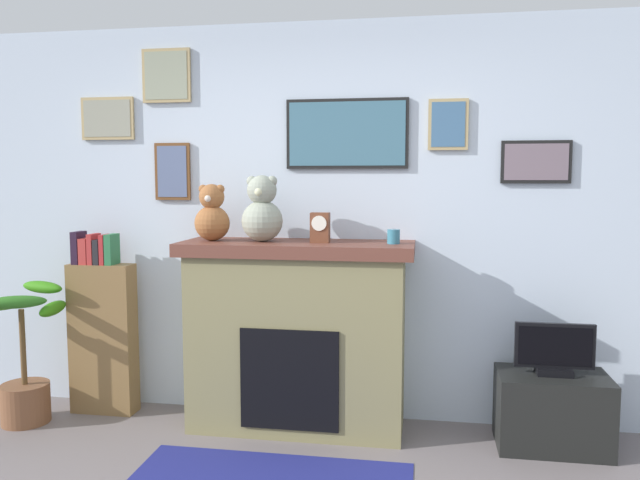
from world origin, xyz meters
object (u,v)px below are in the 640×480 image
(bookshelf, at_px, (103,331))
(teddy_bear_tan, at_px, (212,215))
(television, at_px, (554,351))
(teddy_bear_grey, at_px, (262,212))
(potted_plant, at_px, (24,365))
(tv_stand, at_px, (552,411))
(candle_jar, at_px, (394,237))
(fireplace, at_px, (297,335))
(mantel_clock, at_px, (320,227))

(bookshelf, xyz_separation_m, teddy_bear_tan, (0.81, -0.06, 0.80))
(television, distance_m, teddy_bear_tan, 2.23)
(bookshelf, xyz_separation_m, teddy_bear_grey, (1.14, -0.06, 0.82))
(potted_plant, height_order, tv_stand, potted_plant)
(potted_plant, bearing_deg, television, 2.86)
(teddy_bear_grey, bearing_deg, candle_jar, 0.04)
(bookshelf, xyz_separation_m, potted_plant, (-0.41, -0.27, -0.18))
(teddy_bear_tan, bearing_deg, teddy_bear_grey, -0.01)
(bookshelf, relative_size, candle_jar, 14.08)
(fireplace, bearing_deg, teddy_bear_tan, -178.09)
(potted_plant, distance_m, candle_jar, 2.53)
(candle_jar, xyz_separation_m, teddy_bear_grey, (-0.82, -0.00, 0.14))
(fireplace, bearing_deg, teddy_bear_grey, -175.21)
(teddy_bear_grey, bearing_deg, tv_stand, -1.23)
(candle_jar, bearing_deg, teddy_bear_tan, -179.98)
(teddy_bear_grey, bearing_deg, television, -1.27)
(candle_jar, relative_size, teddy_bear_tan, 0.24)
(potted_plant, xyz_separation_m, television, (3.32, 0.17, 0.20))
(fireplace, bearing_deg, mantel_clock, -7.16)
(bookshelf, height_order, candle_jar, candle_jar)
(television, bearing_deg, bookshelf, 178.00)
(candle_jar, height_order, teddy_bear_grey, teddy_bear_grey)
(mantel_clock, bearing_deg, television, -1.58)
(bookshelf, height_order, potted_plant, bookshelf)
(potted_plant, bearing_deg, mantel_clock, 6.08)
(bookshelf, height_order, television, bookshelf)
(fireplace, relative_size, television, 3.23)
(candle_jar, bearing_deg, bookshelf, 178.20)
(television, height_order, mantel_clock, mantel_clock)
(potted_plant, xyz_separation_m, mantel_clock, (1.92, 0.20, 0.90))
(bookshelf, relative_size, television, 2.74)
(bookshelf, relative_size, tv_stand, 1.95)
(mantel_clock, height_order, teddy_bear_grey, teddy_bear_grey)
(fireplace, distance_m, teddy_bear_tan, 0.93)
(fireplace, distance_m, bookshelf, 1.36)
(bookshelf, height_order, mantel_clock, mantel_clock)
(candle_jar, bearing_deg, teddy_bear_grey, -179.96)
(television, bearing_deg, tv_stand, 90.00)
(tv_stand, xyz_separation_m, mantel_clock, (-1.40, 0.04, 1.07))
(fireplace, height_order, television, fireplace)
(teddy_bear_tan, bearing_deg, tv_stand, -1.04)
(teddy_bear_grey, bearing_deg, potted_plant, -172.46)
(potted_plant, bearing_deg, tv_stand, 2.88)
(fireplace, height_order, teddy_bear_tan, teddy_bear_tan)
(tv_stand, bearing_deg, teddy_bear_tan, 178.96)
(bookshelf, distance_m, candle_jar, 2.07)
(fireplace, distance_m, potted_plant, 1.79)
(bookshelf, bearing_deg, mantel_clock, -2.38)
(fireplace, bearing_deg, bookshelf, 178.15)
(tv_stand, bearing_deg, fireplace, 177.92)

